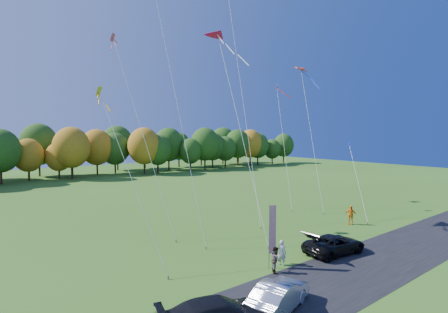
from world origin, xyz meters
TOP-DOWN VIEW (x-y plane):
  - ground at (0.00, 0.00)m, footprint 160.00×160.00m
  - asphalt_strip at (0.00, -4.00)m, footprint 90.00×6.00m
  - tree_line at (0.00, 55.00)m, footprint 116.00×12.00m
  - black_suv at (4.68, -1.27)m, footprint 5.21×2.82m
  - silver_sedan at (-4.68, -4.40)m, footprint 4.82×2.92m
  - person_tailgate_a at (-0.10, -0.41)m, footprint 0.61×0.73m
  - person_tailgate_b at (-1.31, -1.01)m, footprint 0.95×1.01m
  - person_east at (12.96, 2.57)m, footprint 0.90×1.18m
  - feather_flag at (-0.94, -0.30)m, footprint 0.56×0.15m
  - kite_delta_blue at (-2.91, 10.27)m, footprint 2.91×10.51m
  - kite_parafoil_orange at (7.38, 12.54)m, footprint 6.42×12.02m
  - kite_delta_red at (2.98, 7.64)m, footprint 4.09×11.15m
  - kite_parafoil_rainbow at (16.70, 10.33)m, footprint 6.42×7.92m
  - kite_diamond_yellow at (-8.13, 5.58)m, footprint 2.36×7.11m
  - kite_diamond_white at (14.85, 13.03)m, footprint 4.97×7.29m
  - kite_diamond_pink at (-4.14, 12.29)m, footprint 2.54×8.66m
  - kite_diamond_blue_low at (16.70, 4.15)m, footprint 5.18×5.65m

SIDE VIEW (x-z plane):
  - ground at x=0.00m, z-range 0.00..0.00m
  - tree_line at x=0.00m, z-range -5.00..5.00m
  - asphalt_strip at x=0.00m, z-range 0.00..0.01m
  - black_suv at x=4.68m, z-range 0.00..1.39m
  - silver_sedan at x=-4.68m, z-range 0.00..1.50m
  - person_tailgate_b at x=-1.31m, z-range 0.00..1.65m
  - person_tailgate_a at x=-0.10m, z-range 0.00..1.73m
  - person_east at x=12.96m, z-range 0.00..1.86m
  - feather_flag at x=-0.94m, z-range 0.48..4.76m
  - kite_diamond_blue_low at x=16.70m, z-range -0.18..7.91m
  - kite_diamond_yellow at x=-8.13m, z-range -0.20..12.31m
  - kite_diamond_white at x=14.85m, z-range -0.28..15.58m
  - kite_parafoil_rainbow at x=16.70m, z-range -0.16..17.62m
  - kite_diamond_pink at x=-4.14m, z-range -0.24..18.23m
  - kite_delta_red at x=2.98m, z-range -0.34..19.98m
  - kite_parafoil_orange at x=7.38m, z-range -0.15..28.67m
  - kite_delta_blue at x=-2.91m, z-range 0.24..32.81m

